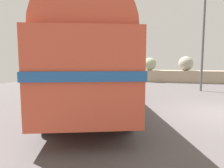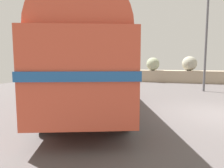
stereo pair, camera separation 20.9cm
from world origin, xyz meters
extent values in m
cube|color=#56504F|center=(0.00, 0.00, 0.01)|extent=(32.00, 26.00, 0.02)
cube|color=tan|center=(0.00, 11.80, 0.55)|extent=(31.36, 1.80, 1.10)
cube|color=tan|center=(-12.28, 12.08, 1.52)|extent=(0.85, 0.89, 0.83)
sphere|color=tan|center=(-8.42, 11.64, 1.50)|extent=(0.80, 0.80, 0.80)
sphere|color=#9FA885|center=(-3.73, 11.33, 1.70)|extent=(1.20, 1.20, 1.20)
sphere|color=#A4A28E|center=(-0.52, 11.64, 1.75)|extent=(1.30, 1.30, 1.30)
cylinder|color=black|center=(-6.94, 1.68, 0.50)|extent=(0.60, 1.00, 0.96)
cylinder|color=black|center=(-4.87, 2.46, 0.50)|extent=(0.60, 1.00, 0.96)
cylinder|color=black|center=(-5.10, -3.19, 0.50)|extent=(0.60, 1.00, 0.96)
cylinder|color=black|center=(-3.04, -2.42, 0.50)|extent=(0.60, 1.00, 0.96)
cube|color=#CD4C33|center=(-4.99, -0.37, 1.57)|extent=(5.21, 8.71, 2.10)
cylinder|color=#CD4C33|center=(-4.99, -0.37, 2.62)|extent=(4.90, 8.32, 2.20)
cube|color=#225899|center=(-4.99, -0.37, 1.63)|extent=(5.28, 8.80, 0.20)
cube|color=black|center=(-4.99, -0.37, 2.15)|extent=(5.12, 8.41, 0.64)
cube|color=silver|center=(-6.49, 3.63, 0.70)|extent=(2.19, 0.95, 0.28)
cylinder|color=#5B5B60|center=(0.06, 6.18, 3.64)|extent=(0.14, 0.14, 7.28)
camera|label=1|loc=(-1.94, -7.83, 1.91)|focal=32.18mm
camera|label=2|loc=(-1.74, -7.77, 1.91)|focal=32.18mm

